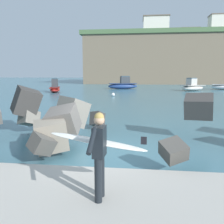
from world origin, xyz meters
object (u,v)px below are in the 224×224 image
(boat_mid_centre, at_px, (55,88))
(station_building_west, at_px, (190,34))
(surfer_with_board, at_px, (99,148))
(mooring_buoy_middle, at_px, (113,95))
(station_building_central, at_px, (156,27))
(boat_mid_left, at_px, (123,85))
(station_building_annex, at_px, (177,36))
(mooring_buoy_inner, at_px, (65,106))
(boat_near_centre, at_px, (192,87))
(station_building_east, at_px, (219,25))

(boat_mid_centre, distance_m, station_building_west, 63.72)
(surfer_with_board, bearing_deg, mooring_buoy_middle, 95.78)
(surfer_with_board, bearing_deg, boat_mid_centre, 111.61)
(mooring_buoy_middle, distance_m, station_building_central, 53.56)
(mooring_buoy_middle, bearing_deg, surfer_with_board, -84.22)
(boat_mid_left, height_order, mooring_buoy_middle, boat_mid_left)
(mooring_buoy_middle, height_order, station_building_west, station_building_west)
(station_building_central, xyz_separation_m, station_building_annex, (9.21, 16.69, -0.28))
(mooring_buoy_middle, relative_size, station_building_central, 0.05)
(boat_mid_left, bearing_deg, surfer_with_board, -86.67)
(station_building_annex, bearing_deg, mooring_buoy_inner, -104.25)
(mooring_buoy_inner, bearing_deg, station_building_annex, 75.75)
(boat_near_centre, relative_size, station_building_west, 0.77)
(boat_mid_centre, distance_m, station_building_east, 60.62)
(station_building_west, bearing_deg, boat_near_centre, -99.87)
(boat_mid_centre, xyz_separation_m, mooring_buoy_inner, (7.18, -17.26, -0.44))
(boat_near_centre, bearing_deg, station_building_annex, 84.81)
(boat_mid_left, xyz_separation_m, boat_mid_centre, (-10.00, -9.44, -0.12))
(boat_near_centre, bearing_deg, station_building_central, 96.27)
(mooring_buoy_middle, height_order, station_building_annex, station_building_annex)
(boat_mid_left, bearing_deg, station_building_east, 52.22)
(mooring_buoy_inner, relative_size, station_building_east, 0.07)
(surfer_with_board, distance_m, station_building_central, 77.17)
(station_building_west, bearing_deg, station_building_annex, 115.53)
(station_building_central, bearing_deg, mooring_buoy_inner, -99.80)
(boat_near_centre, height_order, station_building_east, station_building_east)
(boat_mid_left, relative_size, station_building_central, 0.71)
(surfer_with_board, distance_m, boat_near_centre, 38.11)
(mooring_buoy_middle, bearing_deg, station_building_annex, 75.58)
(boat_mid_left, bearing_deg, boat_mid_centre, -136.66)
(surfer_with_board, relative_size, station_building_central, 0.25)
(station_building_east, bearing_deg, boat_mid_centre, -129.88)
(station_building_east, bearing_deg, mooring_buoy_middle, -118.46)
(boat_near_centre, bearing_deg, mooring_buoy_middle, -136.17)
(boat_mid_left, bearing_deg, station_building_annex, 71.68)
(boat_mid_centre, bearing_deg, station_building_west, 60.52)
(boat_near_centre, relative_size, boat_mid_centre, 1.03)
(surfer_with_board, height_order, boat_mid_left, boat_mid_left)
(surfer_with_board, height_order, station_building_annex, station_building_annex)
(station_building_annex, bearing_deg, mooring_buoy_middle, -104.42)
(station_building_west, distance_m, station_building_east, 11.45)
(station_building_east, bearing_deg, station_building_annex, 122.60)
(station_building_annex, bearing_deg, boat_mid_centre, -113.97)
(boat_mid_left, height_order, station_building_east, station_building_east)
(mooring_buoy_inner, xyz_separation_m, mooring_buoy_middle, (2.64, 11.23, 0.00))
(mooring_buoy_inner, bearing_deg, boat_near_centre, 57.14)
(station_building_west, height_order, station_building_central, station_building_central)
(surfer_with_board, xyz_separation_m, boat_mid_left, (-2.37, 40.67, -0.50))
(boat_mid_centre, distance_m, station_building_central, 50.39)
(station_building_central, distance_m, station_building_east, 19.50)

